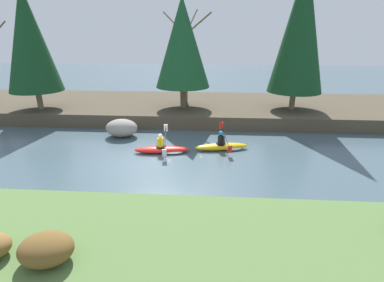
{
  "coord_description": "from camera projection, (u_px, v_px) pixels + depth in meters",
  "views": [
    {
      "loc": [
        2.95,
        -12.47,
        5.6
      ],
      "look_at": [
        1.98,
        1.44,
        0.55
      ],
      "focal_mm": 28.0,
      "sensor_mm": 36.0,
      "label": 1
    }
  ],
  "objects": [
    {
      "name": "ground_plane",
      "position": [
        147.0,
        162.0,
        13.8
      ],
      "size": [
        90.0,
        90.0,
        0.0
      ],
      "primitive_type": "plane",
      "color": "#425660"
    },
    {
      "name": "riverbank_near",
      "position": [
        79.0,
        274.0,
        6.83
      ],
      "size": [
        44.0,
        6.02,
        0.81
      ],
      "color": "#56753D",
      "rests_on": "ground"
    },
    {
      "name": "riverbank_far",
      "position": [
        172.0,
        108.0,
        22.0
      ],
      "size": [
        44.0,
        8.09,
        0.84
      ],
      "color": "#4C4233",
      "rests_on": "ground"
    },
    {
      "name": "conifer_tree_far_left",
      "position": [
        29.0,
        39.0,
        18.35
      ],
      "size": [
        3.32,
        3.32,
        7.61
      ],
      "color": "#7A664C",
      "rests_on": "riverbank_far"
    },
    {
      "name": "conifer_tree_left",
      "position": [
        182.0,
        43.0,
        18.75
      ],
      "size": [
        3.51,
        3.51,
        6.94
      ],
      "color": "brown",
      "rests_on": "riverbank_far"
    },
    {
      "name": "conifer_tree_mid_left",
      "position": [
        301.0,
        28.0,
        18.08
      ],
      "size": [
        3.41,
        3.41,
        8.96
      ],
      "color": "#7A664C",
      "rests_on": "riverbank_far"
    },
    {
      "name": "bare_tree_mid_upstream",
      "position": [
        186.0,
        60.0,
        20.81
      ],
      "size": [
        3.51,
        3.47,
        6.36
      ],
      "color": "#7A664C",
      "rests_on": "riverbank_far"
    },
    {
      "name": "shrub_clump_second",
      "position": [
        46.0,
        249.0,
        6.56
      ],
      "size": [
        1.21,
        1.01,
        0.66
      ],
      "color": "brown",
      "rests_on": "riverbank_near"
    },
    {
      "name": "kayaker_lead",
      "position": [
        224.0,
        146.0,
        15.17
      ],
      "size": [
        2.79,
        2.06,
        1.2
      ],
      "rotation": [
        0.0,
        0.0,
        0.2
      ],
      "color": "yellow",
      "rests_on": "ground"
    },
    {
      "name": "kayaker_middle",
      "position": [
        164.0,
        149.0,
        14.75
      ],
      "size": [
        2.79,
        2.07,
        1.2
      ],
      "rotation": [
        0.0,
        0.0,
        0.11
      ],
      "color": "red",
      "rests_on": "ground"
    },
    {
      "name": "boulder_midstream",
      "position": [
        122.0,
        128.0,
        17.0
      ],
      "size": [
        1.79,
        1.4,
        1.01
      ],
      "color": "gray",
      "rests_on": "ground"
    }
  ]
}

